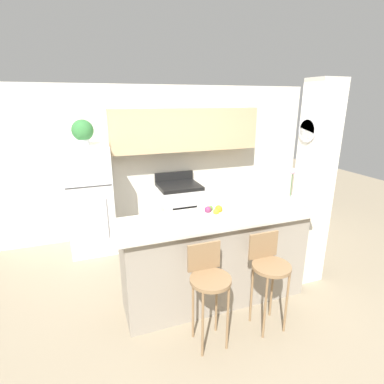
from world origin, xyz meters
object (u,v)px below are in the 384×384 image
potted_plant_on_fridge (83,131)px  orchid_vase (290,200)px  fruit_bowl (213,213)px  trash_bin (131,238)px  bar_stool_left (209,280)px  stove_range (179,209)px  bar_stool_right (269,267)px  refrigerator (90,199)px

potted_plant_on_fridge → orchid_vase: potted_plant_on_fridge is taller
orchid_vase → fruit_bowl: orchid_vase is taller
orchid_vase → trash_bin: 2.55m
bar_stool_left → orchid_vase: 1.45m
stove_range → bar_stool_left: 2.56m
bar_stool_left → potted_plant_on_fridge: size_ratio=2.71×
trash_bin → bar_stool_right: bearing=-63.9°
fruit_bowl → trash_bin: (-0.71, 1.59, -0.92)m
trash_bin → bar_stool_left: bearing=-79.5°
potted_plant_on_fridge → trash_bin: bearing=-24.9°
bar_stool_right → refrigerator: bearing=123.7°
refrigerator → trash_bin: (0.55, -0.26, -0.64)m
refrigerator → fruit_bowl: (1.26, -1.84, 0.28)m
bar_stool_left → bar_stool_right: 0.66m
refrigerator → trash_bin: size_ratio=4.38×
bar_stool_right → potted_plant_on_fridge: (-1.62, 2.44, 1.18)m
stove_range → potted_plant_on_fridge: size_ratio=2.86×
refrigerator → potted_plant_on_fridge: potted_plant_on_fridge is taller
stove_range → fruit_bowl: (-0.21, -1.90, 0.65)m
trash_bin → stove_range: bearing=19.1°
refrigerator → orchid_vase: bearing=-40.7°
bar_stool_left → bar_stool_right: size_ratio=1.00×
refrigerator → trash_bin: bearing=-24.9°
potted_plant_on_fridge → orchid_vase: bearing=-40.7°
bar_stool_left → fruit_bowl: fruit_bowl is taller
bar_stool_right → fruit_bowl: bearing=121.2°
fruit_bowl → bar_stool_right: bearing=-58.8°
potted_plant_on_fridge → stove_range: bearing=2.3°
potted_plant_on_fridge → orchid_vase: (2.23, -1.92, -0.70)m
stove_range → potted_plant_on_fridge: 2.04m
potted_plant_on_fridge → fruit_bowl: potted_plant_on_fridge is taller
stove_range → potted_plant_on_fridge: (-1.47, -0.06, 1.41)m
refrigerator → fruit_bowl: size_ratio=6.18×
trash_bin → potted_plant_on_fridge: bearing=155.1°
bar_stool_left → trash_bin: bar_stool_left is taller
bar_stool_left → trash_bin: bearing=100.5°
refrigerator → bar_stool_right: bearing=-56.3°
potted_plant_on_fridge → refrigerator: bearing=-64.9°
orchid_vase → trash_bin: (-1.67, 1.66, -0.98)m
orchid_vase → bar_stool_right: bearing=-139.0°
potted_plant_on_fridge → trash_bin: 1.79m
stove_range → potted_plant_on_fridge: potted_plant_on_fridge is taller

